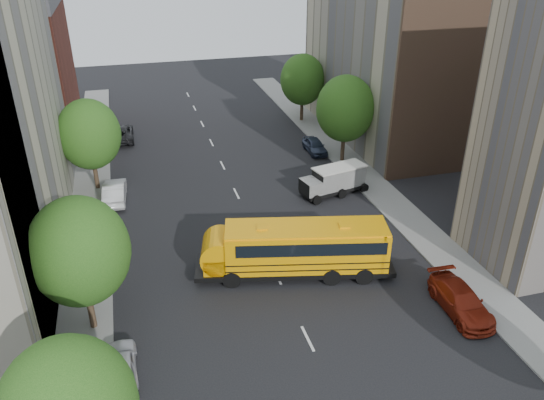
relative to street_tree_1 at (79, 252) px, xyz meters
name	(u,v)px	position (x,y,z in m)	size (l,w,h in m)	color
ground	(268,258)	(11.00, 4.00, -4.95)	(120.00, 120.00, 0.00)	black
sidewalk_left	(89,244)	(-0.50, 9.00, -4.89)	(3.00, 80.00, 0.12)	slate
sidewalk_right	(391,202)	(22.50, 9.00, -4.89)	(3.00, 80.00, 0.12)	slate
lane_markings	(236,193)	(11.00, 14.00, -4.95)	(0.15, 64.00, 0.01)	silver
building_left_redbrick	(15,77)	(-7.00, 32.00, 1.55)	(10.00, 15.00, 13.00)	maroon
building_right_far	(390,47)	(29.00, 24.00, 4.05)	(10.00, 22.00, 18.00)	#B1A78A
building_right_sidewall	(452,73)	(29.00, 13.00, 4.05)	(10.10, 0.30, 18.00)	brown
street_tree_1	(79,252)	(0.00, 0.00, 0.00)	(5.12, 5.12, 7.90)	#38281C
street_tree_2	(89,134)	(0.00, 18.00, -0.12)	(4.99, 4.99, 7.71)	#38281C
street_tree_4	(345,109)	(22.00, 18.00, 0.12)	(5.25, 5.25, 8.10)	#38281C
street_tree_5	(302,80)	(22.00, 30.00, -0.25)	(4.86, 4.86, 7.51)	#38281C
school_bus	(293,247)	(12.02, 1.94, -3.01)	(12.66, 5.53, 3.49)	black
safari_truck	(334,180)	(18.73, 11.84, -3.72)	(5.71, 3.04, 2.32)	black
parked_car_0	(121,365)	(1.40, -3.99, -4.30)	(1.55, 3.84, 1.31)	silver
parked_car_1	(115,192)	(1.40, 15.38, -4.17)	(1.66, 4.77, 1.57)	silver
parked_car_2	(121,133)	(2.20, 29.24, -4.20)	(2.50, 5.42, 1.51)	black
parked_car_3	(461,301)	(20.11, -4.15, -4.22)	(2.05, 5.04, 1.46)	maroon
parked_car_4	(315,146)	(20.26, 20.75, -4.27)	(1.60, 3.99, 1.36)	#2E3951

